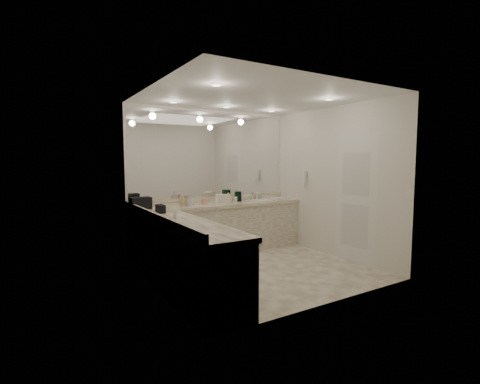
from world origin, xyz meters
TOP-DOWN VIEW (x-y plane):
  - floor at (0.00, 0.00)m, footprint 3.20×3.20m
  - ceiling at (0.00, 0.00)m, footprint 3.20×3.20m
  - wall_back at (0.00, 1.50)m, footprint 3.20×0.02m
  - wall_left at (-1.60, 0.00)m, footprint 0.02×3.00m
  - wall_right at (1.60, 0.00)m, footprint 0.02×3.00m
  - vanity_back_base at (0.00, 1.20)m, footprint 3.20×0.60m
  - vanity_back_top at (0.00, 1.19)m, footprint 3.20×0.64m
  - vanity_left_base at (-1.30, -0.30)m, footprint 0.60×2.40m
  - vanity_left_top at (-1.29, -0.30)m, footprint 0.64×2.42m
  - backsplash_back at (0.00, 1.48)m, footprint 3.20×0.04m
  - backsplash_left at (-1.58, 0.00)m, footprint 0.04×3.00m
  - mirror_back at (0.00, 1.49)m, footprint 3.12×0.01m
  - mirror_left at (-1.59, 0.00)m, footprint 0.01×2.92m
  - sink at (0.95, 1.20)m, footprint 0.44×0.44m
  - faucet at (0.95, 1.41)m, footprint 0.24×0.16m
  - wall_phone at (1.56, 0.70)m, footprint 0.06×0.10m
  - door at (1.59, -0.50)m, footprint 0.02×0.82m
  - black_toiletry_bag at (-1.46, 1.14)m, footprint 0.33×0.21m
  - black_bag_spill at (-1.30, 0.63)m, footprint 0.10×0.21m
  - cream_cosmetic_case at (0.06, 1.20)m, footprint 0.32×0.26m
  - hand_towel at (1.26, 1.11)m, footprint 0.24×0.16m
  - lotion_left at (-1.30, 0.03)m, footprint 0.05×0.05m
  - soap_bottle_a at (-0.69, 1.30)m, footprint 0.11×0.11m
  - soap_bottle_b at (-0.63, 1.15)m, footprint 0.08×0.09m
  - soap_bottle_c at (0.17, 1.19)m, footprint 0.17×0.17m
  - green_bottle_0 at (0.38, 1.23)m, footprint 0.06×0.06m
  - green_bottle_1 at (0.45, 1.30)m, footprint 0.07×0.07m
  - green_bottle_2 at (0.43, 1.23)m, footprint 0.07×0.07m
  - green_bottle_3 at (0.43, 1.34)m, footprint 0.07×0.07m
  - amenity_bottle_0 at (0.51, 1.27)m, footprint 0.04×0.04m
  - amenity_bottle_1 at (0.33, 1.20)m, footprint 0.06×0.06m
  - amenity_bottle_2 at (-0.52, 1.31)m, footprint 0.05×0.05m
  - amenity_bottle_3 at (-0.70, 1.22)m, footprint 0.05×0.05m
  - amenity_bottle_4 at (0.35, 1.26)m, footprint 0.05×0.05m
  - amenity_bottle_5 at (-0.11, 1.14)m, footprint 0.05×0.05m
  - amenity_bottle_6 at (-0.58, 1.16)m, footprint 0.05×0.05m
  - amenity_bottle_7 at (-0.37, 1.12)m, footprint 0.06×0.06m
  - amenity_bottle_8 at (-0.58, 1.28)m, footprint 0.06×0.06m

SIDE VIEW (x-z plane):
  - floor at x=0.00m, z-range 0.00..0.00m
  - vanity_back_base at x=0.00m, z-range 0.00..0.84m
  - vanity_left_base at x=-1.30m, z-range 0.00..0.84m
  - vanity_back_top at x=0.00m, z-range 0.84..0.90m
  - vanity_left_top at x=-1.29m, z-range 0.84..0.90m
  - sink at x=0.95m, z-range 0.88..0.91m
  - hand_towel at x=1.26m, z-range 0.90..0.94m
  - amenity_bottle_4 at x=0.35m, z-range 0.90..0.97m
  - amenity_bottle_5 at x=-0.11m, z-range 0.90..0.99m
  - amenity_bottle_1 at x=0.33m, z-range 0.90..1.00m
  - backsplash_back at x=0.00m, z-range 0.90..1.00m
  - backsplash_left at x=-1.58m, z-range 0.90..1.00m
  - amenity_bottle_7 at x=-0.37m, z-range 0.90..1.00m
  - black_bag_spill at x=-1.30m, z-range 0.90..1.02m
  - amenity_bottle_2 at x=-0.52m, z-range 0.90..1.02m
  - lotion_left at x=-1.30m, z-range 0.90..1.02m
  - amenity_bottle_3 at x=-0.70m, z-range 0.90..1.03m
  - amenity_bottle_0 at x=0.51m, z-range 0.90..1.03m
  - amenity_bottle_6 at x=-0.58m, z-range 0.90..1.04m
  - faucet at x=0.95m, z-range 0.90..1.04m
  - amenity_bottle_8 at x=-0.58m, z-range 0.90..1.04m
  - cream_cosmetic_case at x=0.06m, z-range 0.90..1.06m
  - soap_bottle_b at x=-0.63m, z-range 0.90..1.08m
  - green_bottle_3 at x=0.43m, z-range 0.90..1.08m
  - black_toiletry_bag at x=-1.46m, z-range 0.90..1.08m
  - soap_bottle_c at x=0.17m, z-range 0.90..1.08m
  - green_bottle_0 at x=0.38m, z-range 0.90..1.09m
  - green_bottle_1 at x=0.45m, z-range 0.90..1.09m
  - green_bottle_2 at x=0.43m, z-range 0.90..1.09m
  - soap_bottle_a at x=-0.69m, z-range 0.90..1.11m
  - door at x=1.59m, z-range 0.00..2.10m
  - wall_back at x=0.00m, z-range 0.00..2.60m
  - wall_left at x=-1.60m, z-range 0.00..2.60m
  - wall_right at x=1.60m, z-range 0.00..2.60m
  - wall_phone at x=1.56m, z-range 1.23..1.47m
  - mirror_back at x=0.00m, z-range 1.00..2.55m
  - mirror_left at x=-1.59m, z-range 1.00..2.55m
  - ceiling at x=0.00m, z-range 2.60..2.60m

